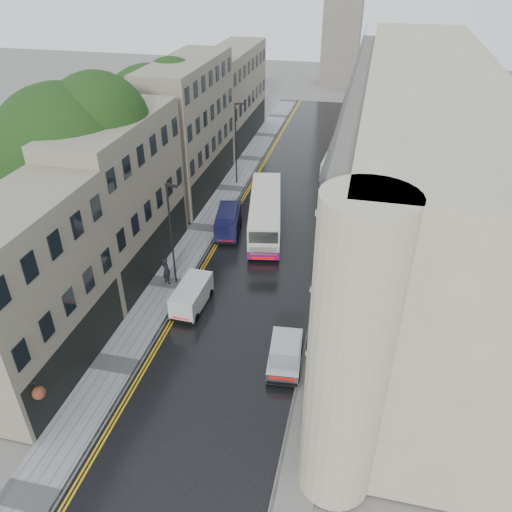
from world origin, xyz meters
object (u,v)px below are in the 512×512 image
at_px(cream_bus, 250,231).
at_px(white_lorry, 324,179).
at_px(lamp_post_near, 171,236).
at_px(pedestrian, 166,271).
at_px(navy_van, 216,229).
at_px(tree_near, 72,181).
at_px(tree_far, 153,132).
at_px(silver_hatchback, 268,369).
at_px(lamp_post_far, 236,145).
at_px(white_van, 173,306).

bearing_deg(cream_bus, white_lorry, 54.62).
bearing_deg(lamp_post_near, pedestrian, -150.25).
bearing_deg(white_lorry, navy_van, -123.59).
bearing_deg(tree_near, navy_van, 34.60).
height_order(tree_far, silver_hatchback, tree_far).
distance_m(lamp_post_near, lamp_post_far, 17.83).
distance_m(white_van, navy_van, 9.90).
xyz_separation_m(silver_hatchback, lamp_post_near, (-8.25, 7.51, 3.12)).
bearing_deg(navy_van, tree_near, -154.77).
bearing_deg(tree_far, navy_van, -42.91).
height_order(tree_near, white_van, tree_near).
relative_size(navy_van, lamp_post_far, 0.56).
bearing_deg(lamp_post_far, lamp_post_near, -101.20).
relative_size(navy_van, lamp_post_near, 0.59).
relative_size(tree_far, lamp_post_near, 1.65).
bearing_deg(lamp_post_near, cream_bus, 66.86).
xyz_separation_m(tree_near, navy_van, (8.20, 5.66, -5.78)).
bearing_deg(white_van, tree_near, 155.26).
bearing_deg(silver_hatchback, lamp_post_far, 103.33).
relative_size(white_van, navy_van, 0.87).
xyz_separation_m(tree_near, white_lorry, (15.66, 15.41, -4.81)).
relative_size(cream_bus, white_van, 2.74).
height_order(cream_bus, silver_hatchback, cream_bus).
distance_m(cream_bus, white_van, 10.10).
bearing_deg(lamp_post_far, cream_bus, -82.32).
xyz_separation_m(white_van, navy_van, (-0.12, 9.90, 0.26)).
bearing_deg(silver_hatchback, navy_van, 112.20).
distance_m(white_van, lamp_post_far, 21.72).
xyz_separation_m(tree_far, pedestrian, (6.26, -13.83, -5.10)).
bearing_deg(cream_bus, lamp_post_near, -133.47).
height_order(tree_far, white_van, tree_far).
height_order(tree_near, white_lorry, tree_near).
relative_size(tree_near, lamp_post_far, 1.75).
xyz_separation_m(cream_bus, pedestrian, (-4.51, -6.30, -0.34)).
distance_m(tree_near, lamp_post_near, 7.77).
bearing_deg(white_van, lamp_post_far, 96.19).
xyz_separation_m(cream_bus, lamp_post_near, (-3.94, -6.09, 2.43)).
bearing_deg(white_van, navy_van, 92.96).
distance_m(tree_near, white_van, 11.13).
distance_m(pedestrian, lamp_post_far, 18.27).
height_order(tree_far, cream_bus, tree_far).
xyz_separation_m(tree_near, pedestrian, (6.56, -0.83, -5.82)).
height_order(silver_hatchback, navy_van, navy_van).
distance_m(tree_near, navy_van, 11.52).
bearing_deg(lamp_post_near, navy_van, 90.06).
bearing_deg(white_lorry, white_van, -106.66).
bearing_deg(cream_bus, tree_far, 134.43).
xyz_separation_m(tree_far, cream_bus, (10.76, -7.54, -4.76)).
bearing_deg(lamp_post_far, tree_far, -159.43).
height_order(tree_near, silver_hatchback, tree_near).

